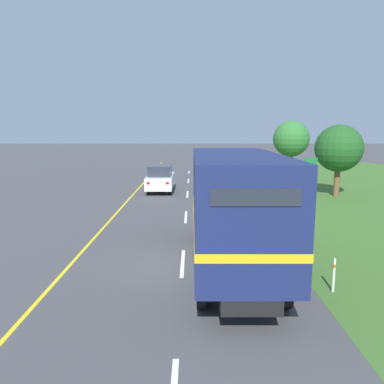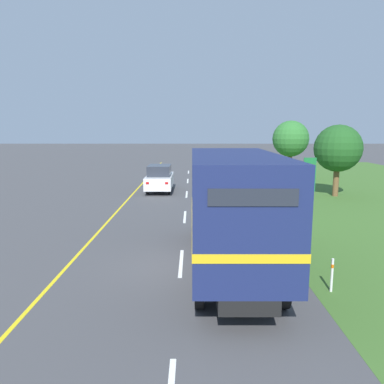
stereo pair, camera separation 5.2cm
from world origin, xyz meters
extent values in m
plane|color=#444447|center=(0.00, 0.00, 0.00)|extent=(200.00, 200.00, 0.00)
cube|color=yellow|center=(-3.70, 10.78, 0.00)|extent=(0.12, 54.81, 0.01)
cube|color=white|center=(0.00, 0.31, 0.00)|extent=(0.12, 2.60, 0.01)
cube|color=white|center=(0.00, 6.91, 0.00)|extent=(0.12, 2.60, 0.01)
cube|color=white|center=(0.00, 13.51, 0.00)|extent=(0.12, 2.60, 0.01)
cube|color=white|center=(0.00, 20.11, 0.00)|extent=(0.12, 2.60, 0.01)
cube|color=white|center=(0.00, 26.71, 0.00)|extent=(0.12, 2.60, 0.01)
cylinder|color=black|center=(0.54, 3.61, 0.50)|extent=(0.22, 1.00, 1.00)
cylinder|color=black|center=(2.63, 3.61, 0.50)|extent=(0.22, 1.00, 1.00)
cylinder|color=black|center=(0.54, -2.83, 0.50)|extent=(0.22, 1.00, 1.00)
cylinder|color=black|center=(2.63, -2.83, 0.50)|extent=(0.22, 1.00, 1.00)
cube|color=black|center=(1.58, 0.00, 0.68)|extent=(1.34, 8.59, 0.36)
cube|color=navy|center=(1.58, -1.05, 2.29)|extent=(2.43, 6.49, 2.86)
cube|color=gold|center=(1.58, -1.05, 1.79)|extent=(2.45, 6.51, 0.20)
cube|color=#232833|center=(1.58, -4.30, 3.08)|extent=(1.82, 0.03, 0.36)
cube|color=navy|center=(1.58, 3.24, 1.81)|extent=(2.33, 2.10, 1.90)
cube|color=#283342|center=(1.58, 4.30, 2.05)|extent=(2.06, 0.03, 0.85)
cylinder|color=black|center=(-2.67, 16.08, 0.33)|extent=(0.16, 0.66, 0.66)
cylinder|color=black|center=(-1.20, 16.08, 0.33)|extent=(0.16, 0.66, 0.66)
cylinder|color=black|center=(-2.67, 13.44, 0.33)|extent=(0.16, 0.66, 0.66)
cylinder|color=black|center=(-1.20, 13.44, 0.33)|extent=(0.16, 0.66, 0.66)
cube|color=white|center=(-1.93, 14.76, 0.75)|extent=(1.80, 4.25, 0.84)
cube|color=#282D38|center=(-1.93, 14.59, 1.53)|extent=(1.55, 2.34, 0.72)
cube|color=red|center=(-2.56, 12.62, 0.90)|extent=(0.20, 0.03, 0.14)
cube|color=red|center=(-1.30, 12.62, 0.90)|extent=(0.20, 0.03, 0.14)
cylinder|color=#9E9EA3|center=(5.00, 7.34, 1.32)|extent=(0.09, 0.09, 2.64)
cylinder|color=#9E9EA3|center=(6.39, 7.34, 1.32)|extent=(0.09, 0.09, 2.64)
cube|color=#196B33|center=(5.69, 7.34, 1.93)|extent=(1.98, 0.06, 1.41)
cube|color=#196B33|center=(6.37, 7.34, 2.82)|extent=(0.64, 0.06, 0.32)
cube|color=silver|center=(5.69, 7.31, 1.93)|extent=(1.55, 0.02, 0.25)
cylinder|color=brown|center=(9.88, 12.84, 0.97)|extent=(0.37, 0.37, 1.94)
sphere|color=#1E511E|center=(9.88, 12.84, 3.16)|extent=(3.06, 3.06, 3.06)
cylinder|color=brown|center=(9.08, 21.67, 1.14)|extent=(0.42, 0.42, 2.27)
sphere|color=#2D702D|center=(9.08, 21.67, 3.54)|extent=(3.17, 3.17, 3.17)
cylinder|color=white|center=(4.19, -1.94, 0.47)|extent=(0.07, 0.07, 0.95)
cylinder|color=orange|center=(4.19, -1.94, 0.74)|extent=(0.08, 0.08, 0.10)
camera|label=1|loc=(0.31, -11.63, 4.43)|focal=35.00mm
camera|label=2|loc=(0.37, -11.63, 4.43)|focal=35.00mm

